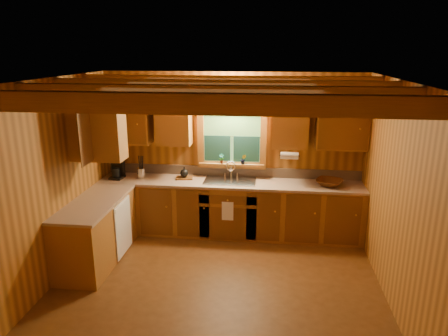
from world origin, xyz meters
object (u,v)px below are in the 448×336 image
sink (230,184)px  cutting_board (184,178)px  wicker_basket (329,183)px  coffee_maker (117,168)px

sink → cutting_board: size_ratio=3.07×
cutting_board → wicker_basket: bearing=-12.2°
sink → cutting_board: bearing=175.9°
sink → coffee_maker: size_ratio=2.30×
sink → cutting_board: sink is taller
sink → wicker_basket: 1.55m
cutting_board → sink: bearing=-13.9°
sink → wicker_basket: size_ratio=2.05×
wicker_basket → coffee_maker: bearing=-180.0°
coffee_maker → cutting_board: 1.11m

